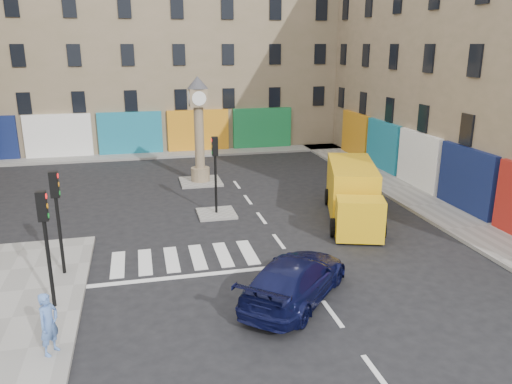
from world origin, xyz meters
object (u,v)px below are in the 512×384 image
object	(u,v)px
clock_pillar	(199,123)
traffic_light_island	(215,163)
pedestrian_blue	(49,324)
traffic_light_left_far	(57,207)
navy_sedan	(295,278)
traffic_light_left_near	(45,231)
yellow_van	(353,193)

from	to	relation	value
clock_pillar	traffic_light_island	bearing A→B (deg)	-90.00
traffic_light_island	pedestrian_blue	world-z (taller)	traffic_light_island
traffic_light_left_far	clock_pillar	bearing A→B (deg)	61.06
clock_pillar	navy_sedan	world-z (taller)	clock_pillar
traffic_light_island	clock_pillar	size ratio (longest dim) A/B	0.61
traffic_light_left_far	pedestrian_blue	distance (m)	5.24
traffic_light_island	pedestrian_blue	bearing A→B (deg)	-120.04
pedestrian_blue	clock_pillar	bearing A→B (deg)	12.19
traffic_light_left_near	clock_pillar	xyz separation A→B (m)	(6.30, 13.80, 0.93)
navy_sedan	clock_pillar	bearing A→B (deg)	-44.21
traffic_light_left_far	pedestrian_blue	bearing A→B (deg)	-86.55
traffic_light_island	pedestrian_blue	size ratio (longest dim) A/B	2.16
clock_pillar	navy_sedan	xyz separation A→B (m)	(1.15, -14.85, -2.81)
traffic_light_left_near	pedestrian_blue	xyz separation A→B (m)	(0.30, -2.58, -1.61)
traffic_light_island	navy_sedan	xyz separation A→B (m)	(1.15, -8.85, -1.85)
traffic_light_left_near	traffic_light_island	bearing A→B (deg)	51.07
navy_sedan	yellow_van	xyz separation A→B (m)	(5.06, 7.01, 0.49)
traffic_light_left_near	pedestrian_blue	distance (m)	3.06
traffic_light_left_near	clock_pillar	bearing A→B (deg)	65.45
clock_pillar	navy_sedan	distance (m)	15.15
yellow_van	pedestrian_blue	xyz separation A→B (m)	(-12.21, -8.54, -0.22)
traffic_light_island	clock_pillar	world-z (taller)	clock_pillar
traffic_light_left_far	yellow_van	distance (m)	13.08
traffic_light_left_far	yellow_van	world-z (taller)	traffic_light_left_far
navy_sedan	pedestrian_blue	world-z (taller)	pedestrian_blue
traffic_light_island	navy_sedan	size ratio (longest dim) A/B	0.73
traffic_light_left_far	navy_sedan	world-z (taller)	traffic_light_left_far
traffic_light_left_near	navy_sedan	size ratio (longest dim) A/B	0.73
yellow_van	clock_pillar	bearing A→B (deg)	146.53
traffic_light_left_near	yellow_van	distance (m)	13.93
traffic_light_left_far	traffic_light_island	bearing A→B (deg)	40.60
navy_sedan	pedestrian_blue	size ratio (longest dim) A/B	2.96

